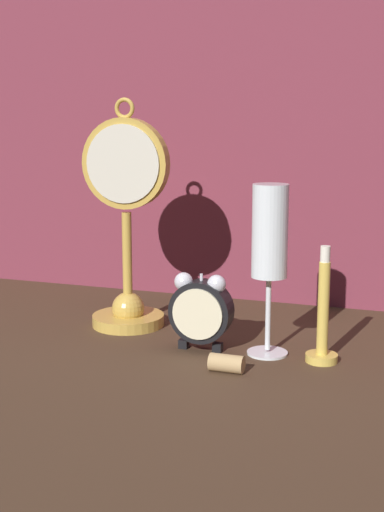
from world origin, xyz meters
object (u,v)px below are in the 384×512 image
(pocket_watch_on_stand, at_px, (127,234))
(wine_cork, at_px, (227,363))
(alarm_clock_twin_bell, at_px, (201,308))
(brass_candlestick, at_px, (323,324))
(champagne_flute, at_px, (270,242))

(pocket_watch_on_stand, xyz_separation_m, wine_cork, (0.19, -0.14, -0.13))
(alarm_clock_twin_bell, relative_size, brass_candlestick, 0.70)
(champagne_flute, xyz_separation_m, brass_candlestick, (0.07, -0.01, -0.10))
(pocket_watch_on_stand, relative_size, wine_cork, 7.86)
(champagne_flute, bearing_deg, brass_candlestick, -4.98)
(pocket_watch_on_stand, bearing_deg, champagne_flute, -14.68)
(champagne_flute, height_order, brass_candlestick, champagne_flute)
(alarm_clock_twin_bell, distance_m, brass_candlestick, 0.16)
(pocket_watch_on_stand, height_order, wine_cork, pocket_watch_on_stand)
(champagne_flute, xyz_separation_m, wine_cork, (-0.03, -0.08, -0.14))
(pocket_watch_on_stand, xyz_separation_m, alarm_clock_twin_bell, (0.14, -0.07, -0.08))
(alarm_clock_twin_bell, xyz_separation_m, brass_candlestick, (0.16, 0.01, -0.01))
(alarm_clock_twin_bell, distance_m, champagne_flute, 0.13)
(pocket_watch_on_stand, bearing_deg, brass_candlestick, -12.40)
(pocket_watch_on_stand, bearing_deg, alarm_clock_twin_bell, -27.74)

